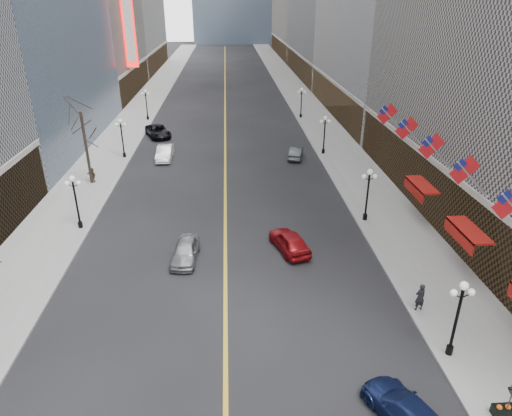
{
  "coord_description": "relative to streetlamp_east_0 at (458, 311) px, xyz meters",
  "views": [
    {
      "loc": [
        0.46,
        -3.94,
        17.32
      ],
      "look_at": [
        1.69,
        15.87,
        8.07
      ],
      "focal_mm": 32.0,
      "sensor_mm": 36.0,
      "label": 1
    }
  ],
  "objects": [
    {
      "name": "streetlamp_west_2",
      "position": [
        -23.6,
        34.0,
        0.0
      ],
      "size": [
        1.26,
        0.44,
        4.52
      ],
      "color": "black",
      "rests_on": "sidewalk_west"
    },
    {
      "name": "tree_west_far",
      "position": [
        -25.3,
        26.0,
        3.34
      ],
      "size": [
        3.6,
        3.6,
        7.92
      ],
      "color": "#2D231C",
      "rests_on": "sidewalk_west"
    },
    {
      "name": "streetlamp_east_0",
      "position": [
        0.0,
        0.0,
        0.0
      ],
      "size": [
        1.26,
        0.44,
        4.52
      ],
      "color": "black",
      "rests_on": "sidewalk_east"
    },
    {
      "name": "streetlamp_east_2",
      "position": [
        0.0,
        34.0,
        0.0
      ],
      "size": [
        1.26,
        0.44,
        4.52
      ],
      "color": "black",
      "rests_on": "sidewalk_east"
    },
    {
      "name": "car_sb_far",
      "position": [
        -3.53,
        32.79,
        -2.23
      ],
      "size": [
        2.35,
        4.31,
        1.35
      ],
      "primitive_type": "imported",
      "rotation": [
        0.0,
        0.0,
        2.9
      ],
      "color": "#43494A",
      "rests_on": "ground"
    },
    {
      "name": "car_sb_mid",
      "position": [
        -7.01,
        11.53,
        -2.12
      ],
      "size": [
        3.1,
        4.91,
        1.56
      ],
      "primitive_type": "imported",
      "rotation": [
        0.0,
        0.0,
        3.44
      ],
      "color": "maroon",
      "rests_on": "ground"
    },
    {
      "name": "streetlamp_east_3",
      "position": [
        0.0,
        52.0,
        0.0
      ],
      "size": [
        1.26,
        0.44,
        4.52
      ],
      "color": "black",
      "rests_on": "sidewalk_east"
    },
    {
      "name": "ped_west_far",
      "position": [
        -25.23,
        26.22,
        -2.0
      ],
      "size": [
        1.3,
        1.24,
        1.51
      ],
      "primitive_type": "imported",
      "rotation": [
        0.0,
        0.0,
        -0.74
      ],
      "color": "#30271A",
      "rests_on": "sidewalk_west"
    },
    {
      "name": "sidewalk_west",
      "position": [
        -25.8,
        56.0,
        -2.83
      ],
      "size": [
        6.0,
        230.0,
        0.15
      ],
      "primitive_type": "cube",
      "color": "gray",
      "rests_on": "ground"
    },
    {
      "name": "flag_3",
      "position": [
        3.51,
        13.0,
        4.39
      ],
      "size": [
        2.87,
        0.12,
        2.87
      ],
      "color": "#B2B2B7",
      "rests_on": "ground"
    },
    {
      "name": "flag_1",
      "position": [
        3.51,
        3.0,
        4.39
      ],
      "size": [
        2.87,
        0.12,
        2.87
      ],
      "color": "#B2B2B7",
      "rests_on": "ground"
    },
    {
      "name": "awning_b",
      "position": [
        4.3,
        8.0,
        0.18
      ],
      "size": [
        1.4,
        4.0,
        0.93
      ],
      "color": "maroon",
      "rests_on": "ground"
    },
    {
      "name": "car_sb_near",
      "position": [
        -3.8,
        -4.0,
        -2.2
      ],
      "size": [
        3.7,
        5.19,
        1.4
      ],
      "primitive_type": "imported",
      "rotation": [
        0.0,
        0.0,
        3.55
      ],
      "color": "#131D47",
      "rests_on": "ground"
    },
    {
      "name": "streetlamp_west_3",
      "position": [
        -23.6,
        52.0,
        0.0
      ],
      "size": [
        1.26,
        0.44,
        4.52
      ],
      "color": "black",
      "rests_on": "sidewalk_west"
    },
    {
      "name": "car_nb_far",
      "position": [
        -20.8,
        42.85,
        -2.12
      ],
      "size": [
        4.44,
        6.15,
        1.56
      ],
      "primitive_type": "imported",
      "rotation": [
        0.0,
        0.0,
        0.37
      ],
      "color": "black",
      "rests_on": "ground"
    },
    {
      "name": "lane_line",
      "position": [
        -11.8,
        66.0,
        -2.89
      ],
      "size": [
        0.25,
        200.0,
        0.02
      ],
      "primitive_type": "cube",
      "color": "gold",
      "rests_on": "ground"
    },
    {
      "name": "flag_4",
      "position": [
        3.51,
        18.0,
        4.39
      ],
      "size": [
        2.87,
        0.12,
        2.87
      ],
      "color": "#B2B2B7",
      "rests_on": "ground"
    },
    {
      "name": "flag_2",
      "position": [
        3.51,
        8.0,
        4.39
      ],
      "size": [
        2.87,
        0.12,
        2.87
      ],
      "color": "#B2B2B7",
      "rests_on": "ground"
    },
    {
      "name": "flag_5",
      "position": [
        3.51,
        23.0,
        4.39
      ],
      "size": [
        2.87,
        0.12,
        2.87
      ],
      "color": "#B2B2B7",
      "rests_on": "ground"
    },
    {
      "name": "theatre_marquee",
      "position": [
        -27.68,
        66.0,
        9.1
      ],
      "size": [
        2.0,
        0.55,
        12.0
      ],
      "color": "red",
      "rests_on": "ground"
    },
    {
      "name": "awning_c",
      "position": [
        4.3,
        16.0,
        0.18
      ],
      "size": [
        1.4,
        4.0,
        0.93
      ],
      "color": "maroon",
      "rests_on": "ground"
    },
    {
      "name": "car_nb_near",
      "position": [
        -14.64,
        10.62,
        -2.17
      ],
      "size": [
        2.04,
        4.42,
        1.47
      ],
      "primitive_type": "imported",
      "rotation": [
        0.0,
        0.0,
        -0.07
      ],
      "color": "gray",
      "rests_on": "ground"
    },
    {
      "name": "ped_ne_corner",
      "position": [
        -0.2,
        3.75,
        -1.85
      ],
      "size": [
        0.74,
        0.61,
        1.81
      ],
      "primitive_type": "imported",
      "rotation": [
        0.0,
        0.0,
        3.35
      ],
      "color": "black",
      "rests_on": "sidewalk_east"
    },
    {
      "name": "streetlamp_east_1",
      "position": [
        0.0,
        16.0,
        0.0
      ],
      "size": [
        1.26,
        0.44,
        4.52
      ],
      "color": "black",
      "rests_on": "sidewalk_east"
    },
    {
      "name": "sidewalk_east",
      "position": [
        2.2,
        56.0,
        -2.83
      ],
      "size": [
        6.0,
        230.0,
        0.15
      ],
      "primitive_type": "cube",
      "color": "gray",
      "rests_on": "ground"
    },
    {
      "name": "car_nb_mid",
      "position": [
        -18.81,
        33.28,
        -2.11
      ],
      "size": [
        1.69,
        4.79,
        1.57
      ],
      "primitive_type": "imported",
      "rotation": [
        0.0,
        0.0,
        0.0
      ],
      "color": "silver",
      "rests_on": "ground"
    },
    {
      "name": "streetlamp_west_1",
      "position": [
        -23.6,
        16.0,
        0.0
      ],
      "size": [
        1.26,
        0.44,
        4.52
      ],
      "color": "black",
      "rests_on": "sidewalk_west"
    }
  ]
}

